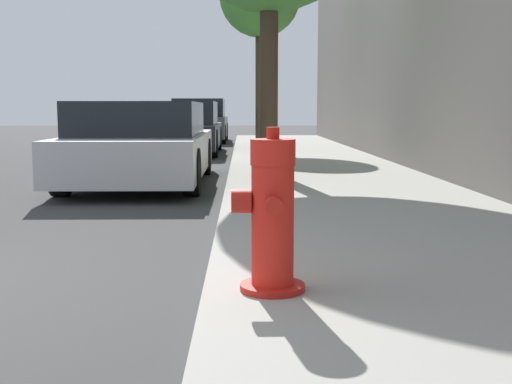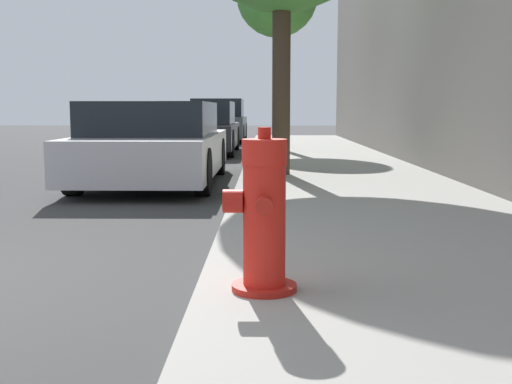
# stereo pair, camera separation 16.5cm
# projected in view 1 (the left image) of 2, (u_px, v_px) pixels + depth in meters

# --- Properties ---
(sidewalk_slab) EXTENTS (2.93, 40.00, 0.16)m
(sidewalk_slab) POSITION_uv_depth(u_px,v_px,m) (463.00, 293.00, 3.63)
(sidewalk_slab) COLOR #99968E
(sidewalk_slab) RESTS_ON ground_plane
(fire_hydrant) EXTENTS (0.39, 0.40, 0.86)m
(fire_hydrant) POSITION_uv_depth(u_px,v_px,m) (272.00, 217.00, 3.35)
(fire_hydrant) COLOR red
(fire_hydrant) RESTS_ON sidewalk_slab
(parked_car_near) EXTENTS (1.88, 4.37, 1.21)m
(parked_car_near) POSITION_uv_depth(u_px,v_px,m) (142.00, 144.00, 9.45)
(parked_car_near) COLOR #B7B7BC
(parked_car_near) RESTS_ON ground_plane
(parked_car_mid) EXTENTS (1.85, 4.34, 1.29)m
(parked_car_mid) POSITION_uv_depth(u_px,v_px,m) (182.00, 129.00, 15.94)
(parked_car_mid) COLOR black
(parked_car_mid) RESTS_ON ground_plane
(parked_car_far) EXTENTS (1.81, 4.06, 1.44)m
(parked_car_far) POSITION_uv_depth(u_px,v_px,m) (200.00, 122.00, 21.57)
(parked_car_far) COLOR #4C5156
(parked_car_far) RESTS_ON ground_plane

